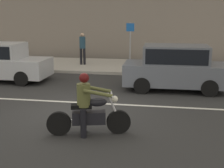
{
  "coord_description": "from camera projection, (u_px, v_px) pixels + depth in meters",
  "views": [
    {
      "loc": [
        2.6,
        -8.85,
        3.05
      ],
      "look_at": [
        1.15,
        -0.26,
        0.99
      ],
      "focal_mm": 48.6,
      "sensor_mm": 36.0,
      "label": 1
    }
  ],
  "objects": [
    {
      "name": "pedestrian_bystander",
      "position": [
        82.0,
        46.0,
        17.11
      ],
      "size": [
        0.34,
        0.34,
        1.79
      ],
      "color": "black",
      "rests_on": "sidewalk_slab"
    },
    {
      "name": "parked_hatchback_slate_gray",
      "position": [
        175.0,
        67.0,
        12.0
      ],
      "size": [
        4.02,
        1.76,
        1.8
      ],
      "color": "slate",
      "rests_on": "ground_plane"
    },
    {
      "name": "sidewalk_slab",
      "position": [
        116.0,
        66.0,
        17.27
      ],
      "size": [
        40.0,
        4.4,
        0.14
      ],
      "primitive_type": "cube",
      "color": "#A8A399",
      "rests_on": "ground_plane"
    },
    {
      "name": "motorcycle_with_rider_olive",
      "position": [
        88.0,
        110.0,
        7.63
      ],
      "size": [
        2.1,
        0.8,
        1.61
      ],
      "color": "black",
      "rests_on": "ground_plane"
    },
    {
      "name": "street_sign_post",
      "position": [
        130.0,
        40.0,
        16.73
      ],
      "size": [
        0.44,
        0.08,
        2.36
      ],
      "color": "gray",
      "rests_on": "sidewalk_slab"
    },
    {
      "name": "ground_plane",
      "position": [
        78.0,
        111.0,
        9.61
      ],
      "size": [
        80.0,
        80.0,
        0.0
      ],
      "primitive_type": "plane",
      "color": "#2C2C2C"
    },
    {
      "name": "lane_marking_stripe",
      "position": [
        81.0,
        103.0,
        10.5
      ],
      "size": [
        18.0,
        0.14,
        0.01
      ],
      "primitive_type": "cube",
      "color": "silver",
      "rests_on": "ground_plane"
    },
    {
      "name": "parked_sedan_silver",
      "position": [
        0.0,
        62.0,
        13.68
      ],
      "size": [
        4.29,
        1.82,
        1.72
      ],
      "color": "#B2B5BA",
      "rests_on": "ground_plane"
    }
  ]
}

